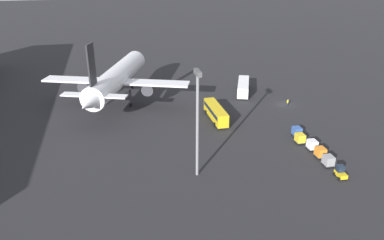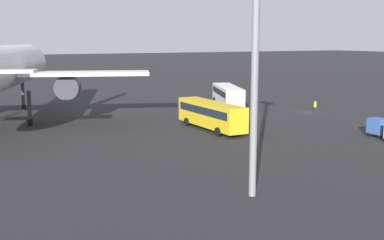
# 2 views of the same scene
# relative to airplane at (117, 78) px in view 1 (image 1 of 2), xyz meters

# --- Properties ---
(ground_plane) EXTENTS (600.00, 600.00, 0.00)m
(ground_plane) POSITION_rel_airplane_xyz_m (-9.92, -41.63, -7.06)
(ground_plane) COLOR #232326
(airplane) EXTENTS (42.90, 36.23, 18.74)m
(airplane) POSITION_rel_airplane_xyz_m (0.00, 0.00, 0.00)
(airplane) COLOR silver
(airplane) RESTS_ON ground
(shuttle_bus_near) EXTENTS (12.99, 7.33, 3.24)m
(shuttle_bus_near) POSITION_rel_airplane_xyz_m (1.19, -34.35, -5.11)
(shuttle_bus_near) COLOR white
(shuttle_bus_near) RESTS_ON ground
(shuttle_bus_far) EXTENTS (12.14, 2.98, 3.32)m
(shuttle_bus_far) POSITION_rel_airplane_xyz_m (-15.45, -21.59, -5.07)
(shuttle_bus_far) COLOR gold
(shuttle_bus_far) RESTS_ON ground
(baggage_tug) EXTENTS (2.47, 1.75, 2.10)m
(baggage_tug) POSITION_rel_airplane_xyz_m (-44.33, -35.54, -6.11)
(baggage_tug) COLOR gold
(baggage_tug) RESTS_ON ground
(worker_person) EXTENTS (0.38, 0.38, 1.74)m
(worker_person) POSITION_rel_airplane_xyz_m (-10.95, -41.95, -6.18)
(worker_person) COLOR #1E1E2D
(worker_person) RESTS_ON ground
(cargo_cart_grey) EXTENTS (2.03, 1.72, 2.06)m
(cargo_cart_grey) POSITION_rel_airplane_xyz_m (-40.55, -35.48, -5.86)
(cargo_cart_grey) COLOR #38383D
(cargo_cart_grey) RESTS_ON ground
(cargo_cart_orange) EXTENTS (2.03, 1.72, 2.06)m
(cargo_cart_orange) POSITION_rel_airplane_xyz_m (-37.36, -35.74, -5.86)
(cargo_cart_orange) COLOR #38383D
(cargo_cart_orange) RESTS_ON ground
(cargo_cart_white) EXTENTS (2.03, 1.72, 2.06)m
(cargo_cart_white) POSITION_rel_airplane_xyz_m (-34.18, -35.82, -5.86)
(cargo_cart_white) COLOR #38383D
(cargo_cart_white) RESTS_ON ground
(cargo_cart_yellow) EXTENTS (2.03, 1.72, 2.06)m
(cargo_cart_yellow) POSITION_rel_airplane_xyz_m (-31.00, -34.90, -5.86)
(cargo_cart_yellow) COLOR #38383D
(cargo_cart_yellow) RESTS_ON ground
(cargo_cart_blue) EXTENTS (2.03, 1.72, 2.06)m
(cargo_cart_blue) POSITION_rel_airplane_xyz_m (-27.82, -35.83, -5.86)
(cargo_cart_blue) COLOR #38383D
(cargo_cart_blue) RESTS_ON ground
(light_pole) EXTENTS (2.80, 0.70, 18.73)m
(light_pole) POSITION_rel_airplane_xyz_m (-38.13, -11.75, 4.34)
(light_pole) COLOR slate
(light_pole) RESTS_ON ground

